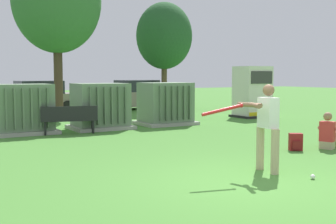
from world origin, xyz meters
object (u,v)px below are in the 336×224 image
transformer_west (22,109)px  batter (266,123)px  park_bench (69,118)px  seated_spectator (329,134)px  backpack (296,142)px  sports_ball (313,177)px  parked_car_left_of_center (37,98)px  transformer_mid_west (100,107)px  parked_car_right_of_center (135,96)px  transformer_mid_east (166,104)px  generator_enclosure (252,92)px

transformer_west → batter: size_ratio=1.21×
park_bench → seated_spectator: size_ratio=1.91×
transformer_west → backpack: (5.32, -6.85, -0.57)m
sports_ball → parked_car_left_of_center: (-1.05, 16.74, 0.71)m
batter → seated_spectator: size_ratio=1.81×
transformer_mid_west → sports_ball: 9.24m
batter → seated_spectator: batter is taller
parked_car_left_of_center → backpack: bearing=-77.9°
sports_ball → parked_car_right_of_center: parked_car_right_of_center is taller
batter → transformer_mid_east: bearing=73.7°
transformer_mid_east → generator_enclosure: size_ratio=0.91×
park_bench → batter: 7.59m
transformer_mid_west → batter: bearing=-88.2°
park_bench → batter: batter is taller
transformer_mid_east → parked_car_right_of_center: 7.97m
seated_spectator → parked_car_right_of_center: size_ratio=0.22×
transformer_mid_west → backpack: bearing=-68.7°
transformer_west → transformer_mid_east: bearing=-0.2°
transformer_mid_east → park_bench: (-4.11, -0.94, -0.25)m
transformer_mid_west → park_bench: transformer_mid_west is taller
backpack → parked_car_right_of_center: bearing=80.6°
transformer_west → parked_car_right_of_center: same height
generator_enclosure → parked_car_left_of_center: size_ratio=0.53×
transformer_mid_west → backpack: transformer_mid_west is taller
park_bench → sports_ball: (2.02, -8.30, -0.49)m
generator_enclosure → parked_car_right_of_center: (-2.53, 6.99, -0.38)m
batter → parked_car_right_of_center: (4.78, 15.94, -0.22)m
batter → parked_car_right_of_center: size_ratio=0.40×
park_bench → transformer_west: bearing=142.8°
transformer_mid_west → generator_enclosure: generator_enclosure is taller
transformer_west → sports_ball: size_ratio=23.33×
batter → parked_car_left_of_center: batter is taller
transformer_mid_east → batter: (-2.44, -8.33, 0.19)m
backpack → parked_car_right_of_center: size_ratio=0.10×
transformer_mid_west → parked_car_left_of_center: bearing=93.3°
park_bench → transformer_mid_east: bearing=12.9°
batter → sports_ball: batter is taller
backpack → seated_spectator: bearing=-10.7°
sports_ball → backpack: backpack is taller
parked_car_left_of_center → seated_spectator: bearing=-74.3°
park_bench → backpack: size_ratio=4.19×
batter → sports_ball: size_ratio=19.33×
generator_enclosure → parked_car_right_of_center: 7.44m
generator_enclosure → parked_car_left_of_center: 10.56m
transformer_mid_east → parked_car_right_of_center: bearing=72.9°
transformer_mid_east → seated_spectator: (0.93, -7.02, -0.41)m
backpack → transformer_mid_east: bearing=89.6°
transformer_mid_east → backpack: (-0.05, -6.83, -0.57)m
seated_spectator → parked_car_right_of_center: bearing=84.5°
transformer_mid_west → transformer_mid_east: 2.69m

